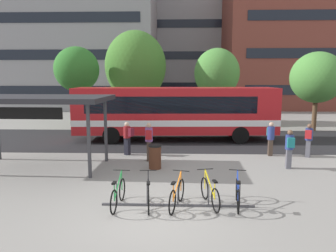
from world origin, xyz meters
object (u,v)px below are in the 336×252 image
(trash_bin, at_px, (155,157))
(street_tree_0, at_px, (136,66))
(parked_bicycle_blue_4, at_px, (238,194))
(commuter_maroon_pack_4, at_px, (128,136))
(parked_bicycle_yellow_3, at_px, (210,193))
(commuter_teal_pack_0, at_px, (271,136))
(city_bus, at_px, (176,111))
(commuter_teal_pack_2, at_px, (290,147))
(parked_bicycle_black_1, at_px, (148,195))
(street_tree_2, at_px, (317,78))
(street_tree_3, at_px, (77,70))
(transit_shelter, at_px, (36,101))
(commuter_red_pack_3, at_px, (309,138))
(parked_bicycle_orange_2, at_px, (177,195))
(parked_bicycle_green_0, at_px, (118,194))
(commuter_red_pack_1, at_px, (149,139))
(street_tree_1, at_px, (217,73))

(trash_bin, relative_size, street_tree_0, 0.13)
(parked_bicycle_blue_4, relative_size, commuter_maroon_pack_4, 1.04)
(parked_bicycle_yellow_3, relative_size, commuter_teal_pack_0, 1.02)
(city_bus, bearing_deg, commuter_teal_pack_2, -54.25)
(parked_bicycle_black_1, bearing_deg, city_bus, -9.88)
(street_tree_2, xyz_separation_m, street_tree_3, (-17.46, 1.24, 0.60))
(commuter_maroon_pack_4, bearing_deg, city_bus, -91.89)
(transit_shelter, distance_m, street_tree_3, 11.50)
(commuter_red_pack_3, bearing_deg, street_tree_2, 4.14)
(parked_bicycle_black_1, height_order, trash_bin, trash_bin)
(commuter_red_pack_3, distance_m, street_tree_0, 16.01)
(parked_bicycle_black_1, relative_size, parked_bicycle_orange_2, 1.02)
(parked_bicycle_green_0, bearing_deg, commuter_teal_pack_2, -53.29)
(parked_bicycle_black_1, xyz_separation_m, trash_bin, (-0.10, 4.04, 0.13))
(parked_bicycle_black_1, relative_size, transit_shelter, 0.29)
(commuter_red_pack_3, bearing_deg, commuter_red_pack_1, 125.50)
(parked_bicycle_blue_4, bearing_deg, commuter_red_pack_1, 39.17)
(parked_bicycle_green_0, bearing_deg, parked_bicycle_black_1, -86.19)
(city_bus, relative_size, transit_shelter, 2.02)
(parked_bicycle_black_1, relative_size, commuter_teal_pack_0, 1.04)
(parked_bicycle_blue_4, distance_m, commuter_red_pack_1, 6.03)
(transit_shelter, distance_m, commuter_red_pack_1, 5.05)
(parked_bicycle_green_0, distance_m, parked_bicycle_black_1, 0.90)
(trash_bin, relative_size, street_tree_3, 0.17)
(transit_shelter, height_order, street_tree_2, street_tree_2)
(commuter_red_pack_3, relative_size, street_tree_2, 0.29)
(parked_bicycle_blue_4, bearing_deg, parked_bicycle_yellow_3, 93.43)
(parked_bicycle_black_1, distance_m, street_tree_0, 18.94)
(parked_bicycle_orange_2, distance_m, transit_shelter, 7.49)
(trash_bin, bearing_deg, street_tree_2, 42.86)
(parked_bicycle_green_0, relative_size, transit_shelter, 0.29)
(commuter_teal_pack_0, distance_m, street_tree_2, 9.57)
(street_tree_2, bearing_deg, transit_shelter, -147.37)
(street_tree_0, height_order, street_tree_3, street_tree_0)
(commuter_teal_pack_0, relative_size, trash_bin, 1.61)
(commuter_teal_pack_0, distance_m, street_tree_1, 11.96)
(commuter_teal_pack_0, relative_size, commuter_maroon_pack_4, 1.01)
(parked_bicycle_yellow_3, xyz_separation_m, commuter_teal_pack_0, (3.57, 6.32, 0.57))
(parked_bicycle_green_0, height_order, commuter_teal_pack_0, commuter_teal_pack_0)
(commuter_red_pack_1, xyz_separation_m, street_tree_0, (-2.28, 12.97, 3.73))
(parked_bicycle_green_0, height_order, trash_bin, trash_bin)
(street_tree_2, bearing_deg, trash_bin, -137.14)
(parked_bicycle_green_0, relative_size, commuter_red_pack_3, 1.06)
(parked_bicycle_green_0, xyz_separation_m, commuter_red_pack_1, (0.44, 5.27, 0.64))
(transit_shelter, relative_size, street_tree_3, 0.98)
(parked_bicycle_black_1, height_order, street_tree_2, street_tree_2)
(street_tree_1, bearing_deg, parked_bicycle_orange_2, -100.21)
(city_bus, distance_m, commuter_red_pack_1, 5.23)
(city_bus, bearing_deg, transit_shelter, -134.81)
(parked_bicycle_blue_4, distance_m, commuter_teal_pack_0, 6.98)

